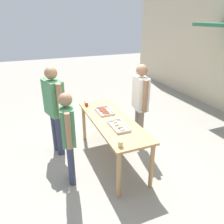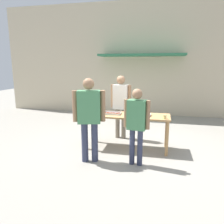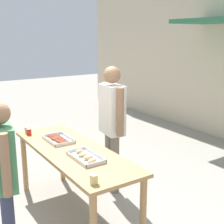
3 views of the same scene
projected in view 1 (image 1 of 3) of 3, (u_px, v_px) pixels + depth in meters
The scene contains 10 objects.
ground_plane at pixel (112, 158), 4.33m from camera, with size 24.00×24.00×0.00m, color gray.
serving_table at pixel (112, 125), 4.03m from camera, with size 2.04×0.70×0.85m.
food_tray_sausages at pixel (104, 112), 4.29m from camera, with size 0.43×0.28×0.04m.
food_tray_buns at pixel (119, 127), 3.68m from camera, with size 0.47×0.25×0.06m.
condiment_jar_mustard at pixel (86, 103), 4.64m from camera, with size 0.07×0.07×0.09m.
condiment_jar_ketchup at pixel (87, 104), 4.56m from camera, with size 0.07×0.07×0.09m.
beer_cup at pixel (120, 144), 3.14m from camera, with size 0.08×0.08×0.09m.
person_server_behind_table at pixel (140, 99), 4.41m from camera, with size 0.58×0.27×1.75m.
person_customer_holding_hotdog at pixel (54, 105), 4.14m from camera, with size 0.65×0.37×1.77m.
person_customer_with_cup at pixel (68, 132), 3.37m from camera, with size 0.53×0.25×1.58m.
Camera 1 is at (3.33, -1.37, 2.57)m, focal length 35.00 mm.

